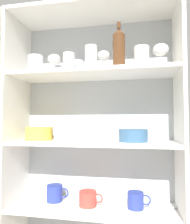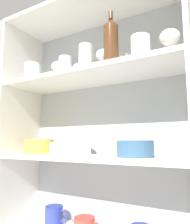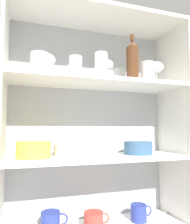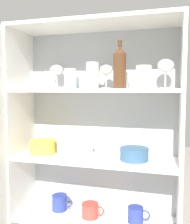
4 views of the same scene
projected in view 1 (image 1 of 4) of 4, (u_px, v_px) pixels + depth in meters
The scene contains 24 objects.
cupboard_back_panel at pixel (97, 138), 1.39m from camera, with size 0.96×0.02×1.46m, color #B2B7BC.
cupboard_side_left at pixel (17, 138), 1.33m from camera, with size 0.02×0.33×1.46m, color white.
cupboard_side_right at pixel (180, 141), 1.15m from camera, with size 0.02×0.33×1.46m, color white.
cupboard_top_panel at pixel (93, 13), 1.28m from camera, with size 0.96×0.33×0.02m, color white.
shelf_board_lower at pixel (93, 208), 1.22m from camera, with size 0.93×0.29×0.02m, color white.
shelf_board_middle at pixel (93, 143), 1.24m from camera, with size 0.93×0.29×0.02m, color white.
shelf_board_upper at pixel (93, 74), 1.26m from camera, with size 0.93×0.29×0.02m, color white.
tumbler_glass_0 at pixel (77, 69), 1.38m from camera, with size 0.08×0.08×0.10m.
tumbler_glass_1 at pixel (141, 58), 1.17m from camera, with size 0.08×0.08×0.12m.
tumbler_glass_2 at pixel (91, 59), 1.23m from camera, with size 0.07×0.07×0.14m.
tumbler_glass_3 at pixel (119, 66), 1.29m from camera, with size 0.07×0.07×0.10m.
tumbler_glass_4 at pixel (69, 63), 1.26m from camera, with size 0.07×0.07×0.11m.
tumbler_glass_5 at pixel (35, 64), 1.24m from camera, with size 0.08×0.08×0.09m.
wine_glass_0 at pixel (104, 57), 1.28m from camera, with size 0.07×0.07×0.13m.
wine_glass_1 at pixel (54, 61), 1.38m from camera, with size 0.08×0.08×0.15m.
wine_glass_2 at pixel (161, 51), 1.23m from camera, with size 0.09×0.09×0.16m.
wine_bottle at pixel (119, 48), 1.15m from camera, with size 0.07×0.07×0.24m.
plate_stack_white at pixel (72, 135), 1.28m from camera, with size 0.21×0.21×0.06m.
mixing_bowl_large at pixel (39, 133), 1.31m from camera, with size 0.16×0.16×0.08m.
serving_bowl_small at pixel (133, 135), 1.20m from camera, with size 0.16×0.16×0.07m.
coffee_mug_primary at pixel (136, 200), 1.20m from camera, with size 0.13×0.09×0.09m.
coffee_mug_extra_1 at pixel (55, 193), 1.31m from camera, with size 0.13×0.09×0.10m.
coffee_mug_extra_2 at pixel (88, 199), 1.23m from camera, with size 0.14×0.10×0.08m.
serving_spoon at pixel (168, 207), 1.20m from camera, with size 0.16×0.02×0.01m.
Camera 1 is at (0.25, -1.08, 0.82)m, focal length 35.00 mm.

